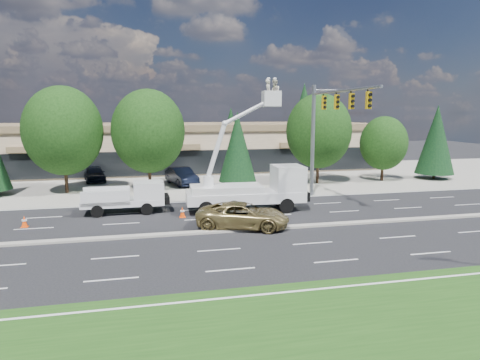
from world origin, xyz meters
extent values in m
plane|color=black|center=(0.00, 0.00, 0.00)|extent=(140.00, 140.00, 0.00)
cube|color=gray|center=(0.00, 20.00, 0.01)|extent=(140.00, 22.00, 0.01)
cube|color=#1C4313|center=(0.00, -13.00, 0.01)|extent=(140.00, 10.00, 0.01)
cube|color=gray|center=(0.00, 0.00, 0.06)|extent=(120.00, 0.55, 0.12)
cube|color=tan|center=(0.00, 30.00, 2.50)|extent=(50.00, 15.00, 5.00)
cube|color=brown|center=(0.00, 30.00, 5.15)|extent=(50.40, 15.40, 0.70)
cube|color=black|center=(0.00, 22.45, 1.50)|extent=(48.00, 0.12, 2.60)
cylinder|color=#332114|center=(-10.00, 15.00, 1.47)|extent=(0.28, 0.28, 2.94)
ellipsoid|color=black|center=(-10.00, 15.00, 5.30)|extent=(6.52, 6.52, 7.50)
cylinder|color=#332114|center=(-3.00, 15.00, 1.44)|extent=(0.28, 0.28, 2.88)
ellipsoid|color=black|center=(-3.00, 15.00, 5.20)|extent=(6.39, 6.39, 7.35)
cylinder|color=#332114|center=(5.00, 15.00, 0.40)|extent=(0.26, 0.26, 0.80)
cone|color=black|center=(5.00, 15.00, 3.70)|extent=(3.50, 3.50, 6.40)
cylinder|color=#332114|center=(13.00, 15.00, 1.40)|extent=(0.28, 0.28, 2.81)
ellipsoid|color=black|center=(13.00, 15.00, 5.07)|extent=(6.24, 6.24, 7.17)
cylinder|color=#332114|center=(20.00, 15.00, 1.05)|extent=(0.28, 0.28, 2.10)
ellipsoid|color=black|center=(20.00, 15.00, 3.80)|extent=(4.67, 4.67, 5.37)
cylinder|color=#332114|center=(26.00, 15.00, 0.40)|extent=(0.26, 0.26, 0.80)
cone|color=black|center=(26.00, 15.00, 4.08)|extent=(3.86, 3.86, 7.04)
cylinder|color=#332114|center=(-18.00, 42.00, 0.40)|extent=(0.26, 0.26, 0.80)
cone|color=black|center=(-18.00, 42.00, 5.11)|extent=(4.83, 4.83, 8.82)
cylinder|color=#332114|center=(-4.00, 42.00, 0.40)|extent=(0.26, 0.26, 0.80)
cone|color=black|center=(-4.00, 42.00, 5.48)|extent=(5.18, 5.18, 9.46)
cylinder|color=#332114|center=(10.00, 42.00, 0.40)|extent=(0.26, 0.26, 0.80)
cone|color=black|center=(10.00, 42.00, 4.10)|extent=(3.87, 3.87, 7.08)
cylinder|color=#332114|center=(22.00, 42.00, 0.40)|extent=(0.26, 0.26, 0.80)
cone|color=black|center=(22.00, 42.00, 6.14)|extent=(5.81, 5.81, 10.61)
cylinder|color=gray|center=(10.00, 9.20, 4.50)|extent=(0.32, 0.32, 9.00)
cylinder|color=gray|center=(10.00, 4.20, 8.30)|extent=(0.20, 10.00, 0.20)
cylinder|color=gray|center=(11.30, 9.20, 8.60)|extent=(2.60, 0.12, 0.12)
cube|color=gold|center=(10.00, 7.20, 7.55)|extent=(0.32, 0.22, 1.05)
cube|color=gold|center=(10.00, 5.00, 7.55)|extent=(0.32, 0.22, 1.05)
cube|color=gold|center=(10.00, 2.80, 7.55)|extent=(0.32, 0.22, 1.05)
cube|color=gold|center=(10.00, 0.60, 7.55)|extent=(0.32, 0.22, 1.05)
cube|color=silver|center=(-4.97, 6.20, 0.77)|extent=(5.48, 2.06, 0.41)
cube|color=silver|center=(-3.24, 6.22, 1.41)|extent=(2.02, 1.98, 1.36)
cube|color=black|center=(-2.65, 6.22, 1.59)|extent=(0.09, 1.73, 0.91)
cube|color=silver|center=(-6.07, 7.05, 1.23)|extent=(3.10, 0.31, 1.00)
cube|color=silver|center=(-6.05, 5.32, 1.23)|extent=(3.10, 0.31, 1.00)
cube|color=silver|center=(3.32, 4.96, 1.02)|extent=(8.29, 2.84, 0.72)
cube|color=silver|center=(6.39, 4.82, 2.10)|extent=(2.16, 2.50, 2.05)
cube|color=black|center=(7.16, 4.78, 2.25)|extent=(0.18, 2.05, 1.23)
cube|color=silver|center=(1.99, 5.03, 1.59)|extent=(5.02, 2.58, 0.51)
cylinder|color=silver|center=(0.77, 5.09, 2.15)|extent=(0.72, 0.72, 0.82)
cube|color=silver|center=(5.12, 4.88, 7.75)|extent=(1.17, 0.97, 1.11)
imported|color=beige|center=(4.89, 4.89, 8.16)|extent=(0.45, 0.66, 1.77)
imported|color=beige|center=(5.34, 4.87, 8.16)|extent=(0.71, 0.89, 1.77)
ellipsoid|color=white|center=(4.89, 4.89, 9.06)|extent=(0.27, 0.27, 0.18)
ellipsoid|color=white|center=(5.34, 4.87, 9.06)|extent=(0.27, 0.27, 0.18)
cube|color=#FF4708|center=(-10.63, 3.72, 0.01)|extent=(0.40, 0.40, 0.03)
cone|color=#FF4708|center=(-10.63, 3.72, 0.35)|extent=(0.36, 0.36, 0.70)
cylinder|color=white|center=(-10.63, 3.72, 0.42)|extent=(0.29, 0.29, 0.10)
cube|color=#FF4708|center=(-1.15, 4.05, 0.01)|extent=(0.40, 0.40, 0.03)
cone|color=#FF4708|center=(-1.15, 4.05, 0.35)|extent=(0.36, 0.36, 0.70)
cylinder|color=white|center=(-1.15, 4.05, 0.42)|extent=(0.29, 0.29, 0.10)
cube|color=#FF4708|center=(0.74, 4.12, 0.01)|extent=(0.40, 0.40, 0.03)
cone|color=#FF4708|center=(0.74, 4.12, 0.35)|extent=(0.36, 0.36, 0.70)
cylinder|color=white|center=(0.74, 4.12, 0.42)|extent=(0.29, 0.29, 0.10)
imported|color=olive|center=(2.12, 0.60, 0.76)|extent=(6.01, 4.23, 1.52)
imported|color=black|center=(-8.31, 21.00, 0.79)|extent=(2.68, 4.93, 1.59)
imported|color=black|center=(0.00, 17.00, 0.83)|extent=(3.02, 5.34, 1.66)
camera|label=1|loc=(-3.58, -23.47, 6.77)|focal=32.00mm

